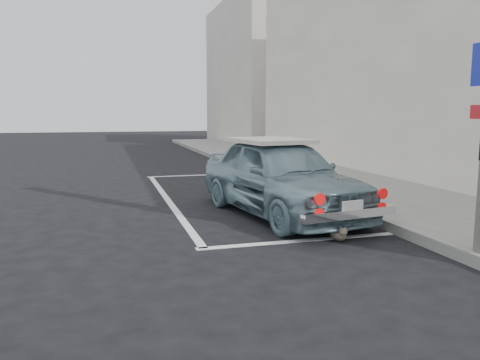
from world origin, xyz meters
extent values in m
plane|color=black|center=(0.00, 0.00, 0.00)|extent=(80.00, 80.00, 0.00)
cube|color=slate|center=(3.20, 2.00, 0.07)|extent=(2.80, 40.00, 0.15)
cube|color=beige|center=(6.35, 4.00, 3.50)|extent=(3.50, 18.00, 7.00)
cube|color=black|center=(4.66, 4.00, 1.40)|extent=(0.10, 16.00, 2.40)
cube|color=red|center=(4.66, 5.20, 4.60)|extent=(0.10, 2.00, 1.60)
cube|color=#1628B8|center=(4.66, 7.60, 4.60)|extent=(0.10, 2.00, 1.60)
cube|color=#1628B8|center=(4.66, 10.00, 4.60)|extent=(0.10, 2.00, 1.60)
cube|color=#B9B1A8|center=(6.35, 20.00, 4.00)|extent=(3.50, 10.00, 8.00)
cube|color=silver|center=(0.50, -0.50, 0.00)|extent=(3.00, 0.12, 0.01)
cube|color=silver|center=(0.50, 6.50, 0.00)|extent=(3.00, 0.12, 0.01)
cube|color=silver|center=(-0.90, 3.00, 0.00)|extent=(0.12, 7.00, 0.01)
imported|color=#71939E|center=(0.74, 1.11, 0.65)|extent=(2.09, 4.00, 1.30)
cube|color=silver|center=(0.68, 1.49, 1.23)|extent=(1.28, 1.59, 0.07)
cube|color=silver|center=(1.02, -0.72, 0.38)|extent=(1.46, 0.34, 0.12)
cube|color=white|center=(1.02, -0.76, 0.48)|extent=(0.33, 0.07, 0.17)
cylinder|color=red|center=(0.52, -0.83, 0.62)|extent=(0.15, 0.06, 0.15)
cylinder|color=red|center=(1.52, -0.67, 0.62)|extent=(0.15, 0.06, 0.15)
cylinder|color=red|center=(0.52, -0.83, 0.44)|extent=(0.12, 0.06, 0.12)
cylinder|color=red|center=(1.52, -0.67, 0.44)|extent=(0.12, 0.06, 0.12)
ellipsoid|color=#786C5B|center=(0.91, -0.61, 0.10)|extent=(0.19, 0.30, 0.18)
sphere|color=#786C5B|center=(0.91, -0.74, 0.16)|extent=(0.11, 0.11, 0.11)
cone|color=#786C5B|center=(0.88, -0.74, 0.21)|extent=(0.04, 0.04, 0.04)
cone|color=#786C5B|center=(0.94, -0.74, 0.21)|extent=(0.04, 0.04, 0.04)
cylinder|color=#786C5B|center=(0.96, -0.46, 0.03)|extent=(0.10, 0.19, 0.03)
camera|label=1|loc=(-2.03, -6.09, 1.68)|focal=35.00mm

